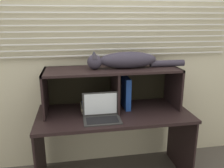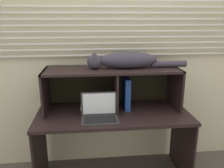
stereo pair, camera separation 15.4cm
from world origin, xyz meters
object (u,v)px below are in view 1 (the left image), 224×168
Objects in this scene: cat at (126,60)px; laptop at (102,113)px; binder_upright at (126,93)px; book_stack at (90,107)px.

laptop is (-0.28, -0.24, -0.44)m from cat.
laptop is 0.39m from binder_upright.
cat reaches higher than binder_upright.
cat is 3.08× the size of binder_upright.
cat is 4.26× the size of book_stack.
book_stack is at bearing 179.71° from cat.
binder_upright is at bearing 40.54° from laptop.
binder_upright is 1.38× the size of book_stack.
binder_upright is (0.28, 0.24, 0.11)m from laptop.
laptop reaches higher than book_stack.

